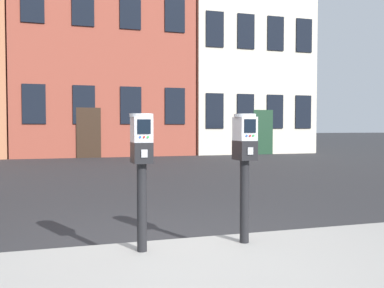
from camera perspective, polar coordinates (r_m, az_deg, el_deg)
name	(u,v)px	position (r m, az deg, el deg)	size (l,w,h in m)	color
ground_plane	(179,258)	(4.22, -1.82, -15.32)	(160.00, 160.00, 0.00)	#28282B
parking_meter_near_kerb	(142,157)	(3.83, -6.88, -1.74)	(0.22, 0.25, 1.26)	black
parking_meter_twin_adjacent	(245,154)	(4.13, 7.20, -1.38)	(0.22, 0.25, 1.27)	black
townhouse_cream_stone	(101,29)	(21.63, -12.25, 15.02)	(7.81, 6.19, 12.12)	brown
townhouse_orange_brick	(236,48)	(23.12, 6.03, 12.89)	(6.10, 6.11, 11.07)	beige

